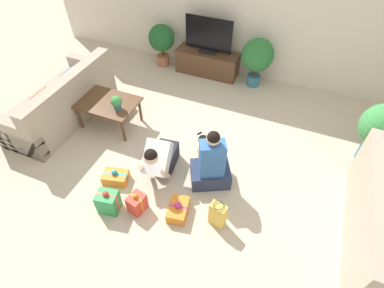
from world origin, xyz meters
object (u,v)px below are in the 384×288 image
Objects in this scene: tv_console at (207,63)px; person_sitting at (211,165)px; potted_plant_back_right at (257,57)px; dog at (208,146)px; potted_plant_back_left at (162,40)px; gift_bag_a at (218,215)px; gift_box_d at (116,177)px; gift_box_c at (178,209)px; potted_plant_corner_right at (383,128)px; gift_box_b at (137,203)px; tabletop_plant at (116,102)px; person_kneeling at (160,158)px; coffee_table at (108,104)px; gift_box_a at (108,202)px; sofa_left at (62,103)px; tv at (208,37)px.

tv_console is 1.27× the size of person_sitting.
potted_plant_back_right is 2.06× the size of dog.
gift_bag_a is (2.26, -3.07, -0.35)m from potted_plant_back_left.
gift_bag_a is (1.50, -0.08, 0.12)m from gift_box_d.
gift_box_c is (-0.01, -1.01, -0.18)m from dog.
person_sitting is at bearing -147.24° from potted_plant_corner_right.
gift_box_b is 1.02m from gift_bag_a.
gift_box_d is at bearing -4.82° from person_sitting.
tabletop_plant is (-0.66, -2.13, 0.35)m from tv_console.
person_kneeling is at bearing 34.50° from gift_box_d.
gift_bag_a is (-1.67, -1.84, -0.42)m from potted_plant_corner_right.
potted_plant_back_left is 3.53m from gift_box_b.
person_sitting reaches higher than coffee_table.
potted_plant_corner_right reaches higher than tv_console.
person_kneeling is 0.72m from dog.
gift_box_c is at bearing -138.83° from potted_plant_corner_right.
gift_box_a is at bearing -66.86° from gift_box_d.
gift_box_a is at bearing 53.41° from sofa_left.
potted_plant_back_right reaches higher than person_kneeling.
tv is 2.77m from person_sitting.
tv_console reaches higher than gift_box_c.
person_kneeling is 2.03× the size of gift_box_c.
gift_box_b is (0.33, 0.14, -0.03)m from gift_box_a.
gift_box_c is at bearing -75.80° from tv_console.
potted_plant_back_left reaches higher than gift_box_c.
dog is (-0.18, 0.39, -0.08)m from person_sitting.
gift_box_a is (0.88, -1.40, -0.25)m from coffee_table.
gift_box_d is at bearing -93.82° from tv_console.
gift_box_a is 0.96× the size of gift_box_d.
person_kneeling is at bearing 175.21° from dog.
gift_bag_a is at bearing -32.34° from person_kneeling.
gift_bag_a is (2.21, -1.07, -0.21)m from coffee_table.
sofa_left is 2.83m from tv.
gift_box_d is (-1.02, -0.88, -0.18)m from dog.
gift_box_c is (0.80, -3.18, -0.68)m from tv.
tv reaches higher than gift_box_b.
tv is 3.35m from gift_box_c.
potted_plant_back_right is at bearing 96.39° from gift_bag_a.
gift_box_d is at bearing -111.21° from potted_plant_back_right.
gift_bag_a is at bearing -53.69° from potted_plant_back_left.
tabletop_plant is at bearing 153.19° from gift_bag_a.
gift_bag_a is at bearing -114.15° from dog.
person_sitting reaches higher than potted_plant_back_right.
person_sitting is at bearing 2.79° from person_kneeling.
tv_console reaches higher than gift_box_d.
person_kneeling reaches higher than gift_box_b.
coffee_table is at bearing 99.94° from sofa_left.
coffee_table is at bearing 125.53° from gift_box_d.
potted_plant_corner_right is 1.13× the size of potted_plant_back_left.
potted_plant_back_right is 2.72m from person_kneeling.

